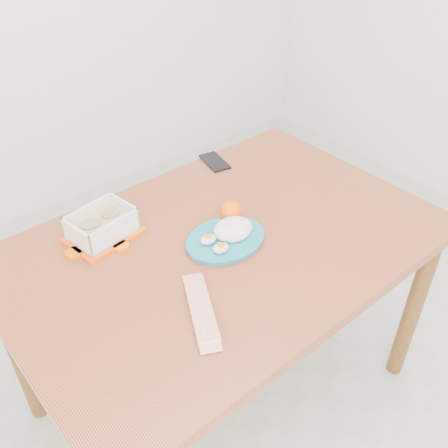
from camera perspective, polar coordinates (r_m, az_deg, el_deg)
ground at (r=2.05m, az=5.87°, el=-18.61°), size 3.50×3.50×0.00m
dining_table at (r=1.55m, az=-0.00°, el=-4.40°), size 1.31×0.89×0.75m
food_container at (r=1.52m, az=-13.76°, el=-0.17°), size 0.23×0.19×0.09m
orange_fruit at (r=1.55m, az=0.85°, el=1.44°), size 0.07×0.07×0.07m
rice_plate at (r=1.48m, az=0.46°, el=-1.23°), size 0.25×0.25×0.07m
candy_bar at (r=1.28m, az=-2.67°, el=-9.68°), size 0.15×0.22×0.02m
smartphone at (r=1.87m, az=-1.09°, el=7.14°), size 0.09×0.15×0.01m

